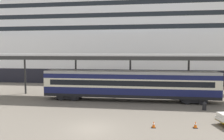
% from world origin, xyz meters
% --- Properties ---
extents(ground_plane, '(400.00, 400.00, 0.00)m').
position_xyz_m(ground_plane, '(0.00, 0.00, 0.00)').
color(ground_plane, '#6D6458').
extents(cruise_ship, '(159.89, 31.96, 31.72)m').
position_xyz_m(cruise_ship, '(-12.16, 42.36, 9.80)').
color(cruise_ship, black).
rests_on(cruise_ship, ground).
extents(platform_canopy, '(42.12, 5.90, 6.41)m').
position_xyz_m(platform_canopy, '(2.70, 11.81, 6.15)').
color(platform_canopy, '#BDBDBD').
rests_on(platform_canopy, ground).
extents(train_carriage, '(23.28, 2.81, 4.11)m').
position_xyz_m(train_carriage, '(2.70, 11.39, 2.31)').
color(train_carriage, black).
rests_on(train_carriage, ground).
extents(traffic_cone_near, '(0.36, 0.36, 0.61)m').
position_xyz_m(traffic_cone_near, '(5.46, 0.94, 0.30)').
color(traffic_cone_near, black).
rests_on(traffic_cone_near, ground).
extents(traffic_cone_mid, '(0.36, 0.36, 0.60)m').
position_xyz_m(traffic_cone_mid, '(9.09, 1.37, 0.29)').
color(traffic_cone_mid, black).
rests_on(traffic_cone_mid, ground).
extents(quay_bollard, '(0.48, 0.48, 0.96)m').
position_xyz_m(quay_bollard, '(11.59, 7.73, 0.52)').
color(quay_bollard, black).
rests_on(quay_bollard, ground).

